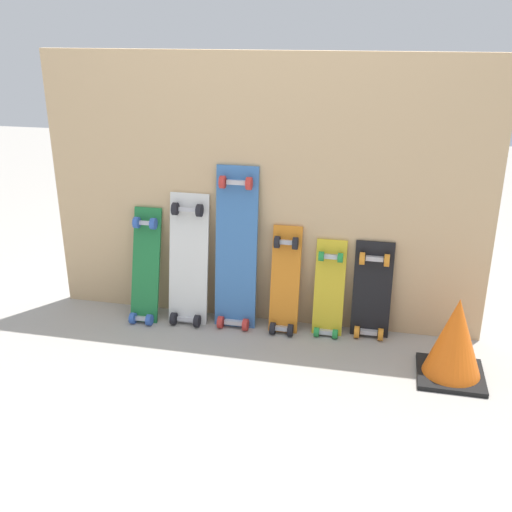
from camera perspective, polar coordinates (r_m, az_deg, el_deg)
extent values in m
plane|color=#9E9991|center=(3.57, 0.25, -6.29)|extent=(12.00, 12.00, 0.00)
cube|color=tan|center=(3.35, 0.52, 5.88)|extent=(2.50, 0.04, 1.52)
cube|color=#1E7238|center=(3.58, -10.43, -1.38)|extent=(0.17, 0.22, 0.72)
cube|color=#B7B7BF|center=(3.61, -10.76, -5.86)|extent=(0.07, 0.04, 0.03)
cube|color=#B7B7BF|center=(3.53, -10.40, 3.11)|extent=(0.07, 0.04, 0.03)
cylinder|color=#3359B2|center=(3.61, -11.62, -5.81)|extent=(0.03, 0.07, 0.07)
cylinder|color=#3359B2|center=(3.57, -10.10, -6.01)|extent=(0.03, 0.07, 0.07)
cylinder|color=#3359B2|center=(3.54, -11.28, 3.14)|extent=(0.03, 0.07, 0.07)
cylinder|color=#3359B2|center=(3.50, -9.73, 3.05)|extent=(0.03, 0.07, 0.07)
cube|color=silver|center=(3.50, -6.42, -0.79)|extent=(0.23, 0.17, 0.82)
cube|color=#B7B7BF|center=(3.55, -6.64, -5.96)|extent=(0.10, 0.04, 0.03)
cube|color=#B7B7BF|center=(3.42, -6.45, 4.44)|extent=(0.10, 0.04, 0.03)
cylinder|color=black|center=(3.56, -7.83, -5.91)|extent=(0.03, 0.07, 0.07)
cylinder|color=black|center=(3.52, -5.62, -6.17)|extent=(0.03, 0.07, 0.07)
cylinder|color=black|center=(3.43, -7.69, 4.47)|extent=(0.03, 0.07, 0.07)
cylinder|color=black|center=(3.38, -5.39, 4.34)|extent=(0.03, 0.07, 0.07)
cube|color=#386BAD|center=(3.40, -1.90, 0.24)|extent=(0.24, 0.14, 0.99)
cube|color=#B7B7BF|center=(3.50, -2.13, -6.33)|extent=(0.11, 0.04, 0.03)
cube|color=#B7B7BF|center=(3.30, -1.86, 7.01)|extent=(0.11, 0.04, 0.03)
cylinder|color=red|center=(3.50, -3.39, -6.30)|extent=(0.03, 0.07, 0.07)
cylinder|color=red|center=(3.46, -1.01, -6.56)|extent=(0.03, 0.07, 0.07)
cylinder|color=red|center=(3.30, -3.20, 7.04)|extent=(0.03, 0.07, 0.07)
cylinder|color=red|center=(3.26, -0.67, 6.90)|extent=(0.03, 0.07, 0.07)
cube|color=orange|center=(3.40, 2.78, -2.77)|extent=(0.16, 0.16, 0.66)
cube|color=#B7B7BF|center=(3.44, 2.49, -6.89)|extent=(0.07, 0.04, 0.03)
cube|color=#B7B7BF|center=(3.33, 2.94, 1.31)|extent=(0.07, 0.04, 0.03)
cylinder|color=black|center=(3.43, 1.59, -6.89)|extent=(0.03, 0.07, 0.07)
cylinder|color=black|center=(3.41, 3.29, -7.06)|extent=(0.03, 0.07, 0.07)
cylinder|color=black|center=(3.32, 2.02, 1.34)|extent=(0.03, 0.07, 0.07)
cylinder|color=black|center=(3.31, 3.76, 1.20)|extent=(0.03, 0.07, 0.07)
cube|color=gold|center=(3.40, 6.95, -3.58)|extent=(0.17, 0.13, 0.61)
cube|color=#B7B7BF|center=(3.43, 6.68, -7.20)|extent=(0.08, 0.04, 0.03)
cube|color=#B7B7BF|center=(3.33, 7.15, -0.05)|extent=(0.08, 0.04, 0.03)
cylinder|color=#268C3F|center=(3.42, 5.78, -7.21)|extent=(0.03, 0.05, 0.05)
cylinder|color=#268C3F|center=(3.41, 7.53, -7.37)|extent=(0.03, 0.05, 0.05)
cylinder|color=#268C3F|center=(3.31, 6.22, -0.03)|extent=(0.03, 0.05, 0.05)
cylinder|color=#268C3F|center=(3.30, 8.02, -0.17)|extent=(0.03, 0.05, 0.05)
cube|color=black|center=(3.40, 10.95, -3.63)|extent=(0.21, 0.09, 0.61)
cube|color=#B7B7BF|center=(3.45, 10.67, -7.13)|extent=(0.10, 0.04, 0.03)
cube|color=#B7B7BF|center=(3.32, 11.21, -0.25)|extent=(0.10, 0.04, 0.03)
cylinder|color=orange|center=(3.44, 9.56, -7.15)|extent=(0.03, 0.07, 0.07)
cylinder|color=orange|center=(3.43, 11.76, -7.32)|extent=(0.03, 0.07, 0.07)
cylinder|color=orange|center=(3.30, 10.07, -0.23)|extent=(0.03, 0.07, 0.07)
cylinder|color=orange|center=(3.30, 12.34, -0.41)|extent=(0.03, 0.07, 0.07)
cube|color=black|center=(3.21, 17.98, -10.64)|extent=(0.33, 0.33, 0.02)
cone|color=orange|center=(3.10, 18.43, -7.27)|extent=(0.28, 0.28, 0.40)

